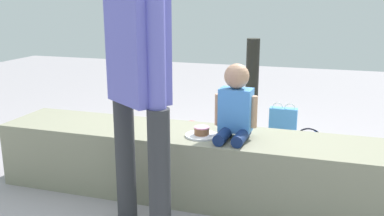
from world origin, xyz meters
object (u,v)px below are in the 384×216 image
Objects in this scene: cake_plate at (202,133)px; gift_bag at (283,125)px; cake_box_white at (143,131)px; water_bottle_far_side at (169,135)px; water_bottle_near_gift at (315,142)px; adult_standing at (138,64)px; child_seated at (235,106)px; handbag_black_leather at (307,155)px; party_cup_red at (191,127)px.

cake_plate is 1.49m from gift_bag.
gift_bag is 1.19× the size of cake_box_white.
cake_plate reaches higher than water_bottle_far_side.
gift_bag is 1.98× the size of water_bottle_near_gift.
adult_standing is 8.57× the size of water_bottle_near_gift.
cake_box_white is at bearing -176.69° from water_bottle_near_gift.
water_bottle_far_side is (-0.41, 1.52, -0.91)m from adult_standing.
child_seated is at bearing -49.10° from water_bottle_far_side.
cake_plate reaches higher than handbag_black_leather.
cake_box_white is at bearing -145.09° from party_cup_red.
water_bottle_far_side is (-1.01, -0.41, -0.08)m from gift_bag.
handbag_black_leather is (-0.05, -0.48, 0.04)m from water_bottle_near_gift.
adult_standing is 14.67× the size of party_cup_red.
water_bottle_near_gift is at bearing 3.31° from cake_box_white.
child_seated is 4.27× the size of party_cup_red.
handbag_black_leather is (0.87, 1.27, -0.87)m from adult_standing.
water_bottle_near_gift is at bearing -30.07° from gift_bag.
cake_box_white is 0.91× the size of handbag_black_leather.
water_bottle_far_side is (-0.82, 0.95, -0.58)m from child_seated.
gift_bag is (0.61, 1.92, -0.83)m from adult_standing.
gift_bag reaches higher than party_cup_red.
gift_bag is 1.37m from cake_box_white.
handbag_black_leather is (1.60, -0.38, 0.07)m from cake_box_white.
child_seated is at bearing -43.26° from cake_box_white.
water_bottle_far_side is 0.43m from party_cup_red.
handbag_black_leather is (1.19, -0.67, 0.07)m from party_cup_red.
water_bottle_far_side is (-1.32, -0.23, 0.00)m from water_bottle_near_gift.
water_bottle_near_gift reaches higher than cake_box_white.
water_bottle_near_gift is 1.34m from water_bottle_far_side.
water_bottle_far_side is at bearing 130.90° from child_seated.
cake_plate is (0.20, 0.52, -0.52)m from adult_standing.
cake_plate is at bearing 68.76° from adult_standing.
party_cup_red is 0.35× the size of cake_box_white.
handbag_black_leather is at bearing 48.32° from cake_plate.
party_cup_red is (-0.93, 0.01, -0.11)m from gift_bag.
child_seated is 0.29× the size of adult_standing.
gift_bag is at bearing 149.93° from water_bottle_near_gift.
gift_bag is 0.71m from handbag_black_leather.
child_seated is 1.38m from water_bottle_far_side.
party_cup_red is at bearing 171.30° from water_bottle_near_gift.
cake_plate reaches higher than cake_box_white.
gift_bag is at bearing -0.65° from party_cup_red.
water_bottle_far_side is at bearing 105.00° from adult_standing.
adult_standing is 5.15× the size of cake_box_white.
child_seated is 1.69m from cake_box_white.
water_bottle_far_side is 0.57× the size of handbag_black_leather.
gift_bag is 0.37m from water_bottle_near_gift.
adult_standing is 7.41× the size of cake_plate.
child_seated reaches higher than water_bottle_near_gift.
cake_plate is 1.16× the size of water_bottle_near_gift.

